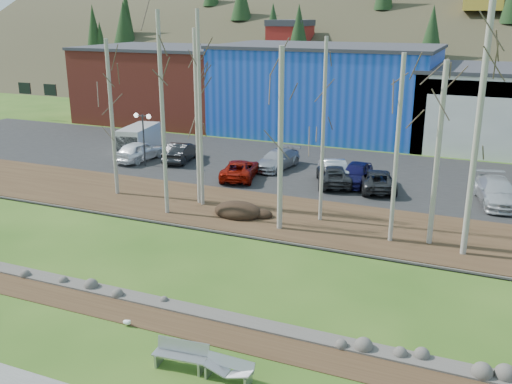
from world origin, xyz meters
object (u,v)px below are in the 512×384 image
at_px(seagull, 127,322).
at_px(car_2, 240,169).
at_px(car_5, 333,169).
at_px(van_grey, 138,139).
at_px(car_4, 356,174).
at_px(car_1, 181,152).
at_px(car_7, 497,192).
at_px(car_3, 277,160).
at_px(street_lamp, 143,125).
at_px(car_8, 334,175).
at_px(car_0, 139,151).
at_px(bench_damaged, 229,370).
at_px(bench_intact, 181,355).
at_px(car_6, 376,179).

height_order(seagull, car_2, car_2).
height_order(car_5, van_grey, van_grey).
height_order(car_4, car_5, car_4).
xyz_separation_m(car_1, car_5, (12.15, -0.12, -0.02)).
distance_m(car_7, van_grey, 27.87).
bearing_deg(car_3, car_7, -0.88).
distance_m(street_lamp, car_8, 14.67).
bearing_deg(car_0, car_4, -173.35).
height_order(bench_damaged, van_grey, van_grey).
height_order(bench_intact, van_grey, van_grey).
height_order(car_2, car_6, car_6).
height_order(car_5, car_8, car_5).
height_order(seagull, car_4, car_4).
height_order(car_5, car_6, car_5).
bearing_deg(seagull, car_2, 109.14).
height_order(car_6, car_8, same).
xyz_separation_m(street_lamp, car_0, (-1.25, 1.11, -2.33)).
bearing_deg(bench_intact, car_7, 61.62).
distance_m(street_lamp, car_4, 16.04).
distance_m(car_1, car_6, 15.49).
bearing_deg(van_grey, car_5, -15.13).
bearing_deg(bench_intact, van_grey, 121.14).
bearing_deg(bench_damaged, car_1, 124.60).
xyz_separation_m(seagull, car_7, (12.38, 20.35, 0.73)).
bearing_deg(car_2, street_lamp, -15.28).
distance_m(seagull, car_3, 22.94).
bearing_deg(car_6, car_7, 159.63).
distance_m(bench_intact, car_6, 22.00).
height_order(car_0, car_1, car_0).
height_order(bench_intact, car_6, car_6).
bearing_deg(car_0, car_6, -175.22).
distance_m(bench_intact, car_0, 27.77).
bearing_deg(car_4, car_6, -21.87).
xyz_separation_m(car_7, van_grey, (-27.70, 3.06, 0.28)).
bearing_deg(car_6, car_0, -20.51).
distance_m(car_2, car_3, 3.73).
xyz_separation_m(bench_intact, bench_damaged, (1.75, -0.01, -0.09)).
distance_m(car_2, car_6, 9.30).
height_order(seagull, car_8, car_8).
height_order(street_lamp, car_1, street_lamp).
bearing_deg(car_4, seagull, -100.15).
bearing_deg(bench_damaged, car_4, 94.84).
height_order(bench_intact, car_2, car_2).
xyz_separation_m(car_2, van_grey, (-11.16, 4.08, 0.38)).
bearing_deg(bench_intact, car_1, 114.56).
distance_m(car_3, van_grey, 12.62).
relative_size(car_0, car_5, 1.04).
height_order(bench_intact, car_4, car_4).
xyz_separation_m(street_lamp, car_3, (9.49, 3.09, -2.43)).
bearing_deg(car_5, car_7, 148.27).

